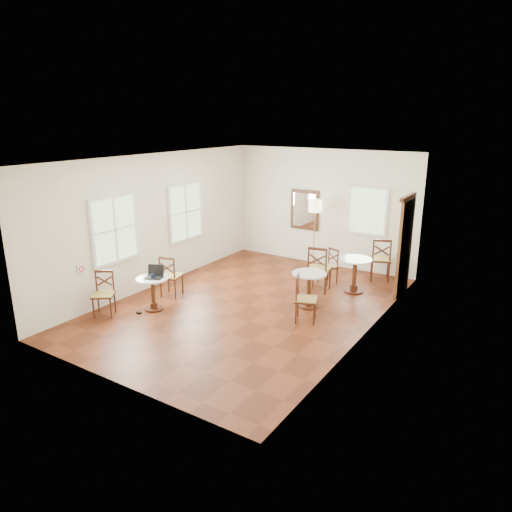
{
  "coord_description": "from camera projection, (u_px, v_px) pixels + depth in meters",
  "views": [
    {
      "loc": [
        5.03,
        -7.55,
        3.77
      ],
      "look_at": [
        0.0,
        0.3,
        1.0
      ],
      "focal_mm": 33.06,
      "sensor_mm": 36.0,
      "label": 1
    }
  ],
  "objects": [
    {
      "name": "ground",
      "position": [
        248.0,
        306.0,
        9.76
      ],
      "size": [
        7.0,
        7.0,
        0.0
      ],
      "primitive_type": "plane",
      "color": "#5E2510",
      "rests_on": "ground"
    },
    {
      "name": "room_shell",
      "position": [
        253.0,
        214.0,
        9.48
      ],
      "size": [
        5.02,
        7.02,
        3.01
      ],
      "color": "white",
      "rests_on": "ground"
    },
    {
      "name": "cafe_table_near",
      "position": [
        153.0,
        290.0,
        9.45
      ],
      "size": [
        0.64,
        0.64,
        0.68
      ],
      "color": "#431E10",
      "rests_on": "ground"
    },
    {
      "name": "cafe_table_mid",
      "position": [
        309.0,
        286.0,
        9.57
      ],
      "size": [
        0.7,
        0.7,
        0.74
      ],
      "color": "#431E10",
      "rests_on": "ground"
    },
    {
      "name": "cafe_table_back",
      "position": [
        355.0,
        271.0,
        10.4
      ],
      "size": [
        0.74,
        0.74,
        0.78
      ],
      "color": "#431E10",
      "rests_on": "ground"
    },
    {
      "name": "chair_near_a",
      "position": [
        171.0,
        276.0,
        10.18
      ],
      "size": [
        0.51,
        0.51,
        0.92
      ],
      "rotation": [
        0.0,
        0.0,
        3.39
      ],
      "color": "#431E10",
      "rests_on": "ground"
    },
    {
      "name": "chair_near_b",
      "position": [
        104.0,
        294.0,
        9.21
      ],
      "size": [
        0.56,
        0.56,
        0.88
      ],
      "rotation": [
        0.0,
        0.0,
        0.61
      ],
      "color": "#431E10",
      "rests_on": "ground"
    },
    {
      "name": "chair_mid_a",
      "position": [
        319.0,
        269.0,
        10.43
      ],
      "size": [
        0.56,
        0.56,
        1.05
      ],
      "rotation": [
        0.0,
        0.0,
        3.3
      ],
      "color": "#431E10",
      "rests_on": "ground"
    },
    {
      "name": "chair_mid_b",
      "position": [
        305.0,
        299.0,
        8.92
      ],
      "size": [
        0.54,
        0.54,
        0.9
      ],
      "rotation": [
        0.0,
        0.0,
        1.94
      ],
      "color": "#431E10",
      "rests_on": "ground"
    },
    {
      "name": "chair_back_a",
      "position": [
        381.0,
        259.0,
        11.18
      ],
      "size": [
        0.61,
        0.61,
        1.03
      ],
      "rotation": [
        0.0,
        0.0,
        3.5
      ],
      "color": "#431E10",
      "rests_on": "ground"
    },
    {
      "name": "chair_back_b",
      "position": [
        329.0,
        266.0,
        11.0
      ],
      "size": [
        0.5,
        0.5,
        0.82
      ],
      "rotation": [
        0.0,
        0.0,
        -0.42
      ],
      "color": "#431E10",
      "rests_on": "ground"
    },
    {
      "name": "floor_lamp",
      "position": [
        315.0,
        210.0,
        11.91
      ],
      "size": [
        0.34,
        0.34,
        1.75
      ],
      "color": "#BF8C3F",
      "rests_on": "ground"
    },
    {
      "name": "laptop",
      "position": [
        155.0,
        274.0,
        9.41
      ],
      "size": [
        0.41,
        0.38,
        0.24
      ],
      "rotation": [
        0.0,
        0.0,
        0.39
      ],
      "color": "black",
      "rests_on": "cafe_table_near"
    },
    {
      "name": "mouse",
      "position": [
        149.0,
        275.0,
        9.49
      ],
      "size": [
        0.1,
        0.07,
        0.04
      ],
      "primitive_type": "ellipsoid",
      "rotation": [
        0.0,
        0.0,
        0.11
      ],
      "color": "black",
      "rests_on": "cafe_table_near"
    },
    {
      "name": "navy_mug",
      "position": [
        152.0,
        276.0,
        9.36
      ],
      "size": [
        0.1,
        0.07,
        0.08
      ],
      "color": "#0F1732",
      "rests_on": "cafe_table_near"
    },
    {
      "name": "water_glass",
      "position": [
        146.0,
        274.0,
        9.5
      ],
      "size": [
        0.06,
        0.06,
        0.1
      ],
      "primitive_type": "cylinder",
      "color": "white",
      "rests_on": "cafe_table_near"
    },
    {
      "name": "power_adapter",
      "position": [
        139.0,
        313.0,
        9.37
      ],
      "size": [
        0.09,
        0.06,
        0.04
      ],
      "primitive_type": "cube",
      "color": "black",
      "rests_on": "ground"
    }
  ]
}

